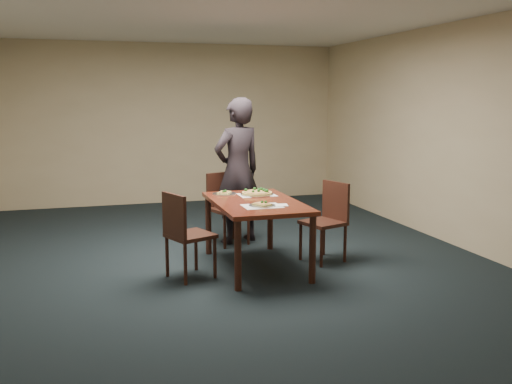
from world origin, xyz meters
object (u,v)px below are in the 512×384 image
object	(u,v)px
diner	(238,171)
slice_plate_far	(224,193)
chair_far	(226,204)
pizza_pan	(257,193)
slice_plate_near	(262,205)
dining_table	(256,209)
chair_right	(328,216)
chair_left	(184,231)

from	to	relation	value
diner	slice_plate_far	distance (m)	0.74
chair_far	pizza_pan	world-z (taller)	chair_far
diner	slice_plate_near	bearing A→B (deg)	65.83
dining_table	chair_far	xyz separation A→B (m)	(-0.06, 1.16, -0.14)
slice_plate_near	chair_far	bearing A→B (deg)	91.53
slice_plate_far	chair_far	bearing A→B (deg)	75.22
chair_far	slice_plate_near	size ratio (longest dim) A/B	3.25
chair_far	diner	distance (m)	0.45
chair_right	slice_plate_far	xyz separation A→B (m)	(-1.11, 0.49, 0.25)
chair_far	chair_left	size ratio (longest dim) A/B	1.00
chair_left	diner	bearing A→B (deg)	-57.08
chair_left	slice_plate_far	size ratio (longest dim) A/B	3.25
diner	chair_right	bearing A→B (deg)	105.57
slice_plate_near	chair_left	bearing A→B (deg)	170.99
chair_right	slice_plate_far	bearing A→B (deg)	-132.43
pizza_pan	slice_plate_near	xyz separation A→B (m)	(-0.15, -0.68, -0.01)
pizza_pan	slice_plate_near	bearing A→B (deg)	-102.61
chair_right	chair_left	bearing A→B (deg)	-101.54
chair_left	pizza_pan	xyz separation A→B (m)	(0.96, 0.55, 0.26)
chair_right	pizza_pan	bearing A→B (deg)	-132.60
dining_table	chair_far	world-z (taller)	chair_far
chair_right	dining_table	bearing A→B (deg)	-106.05
chair_right	slice_plate_near	xyz separation A→B (m)	(-0.91, -0.35, 0.25)
slice_plate_near	pizza_pan	bearing A→B (deg)	77.39
dining_table	chair_right	xyz separation A→B (m)	(0.88, 0.04, -0.14)
dining_table	chair_far	bearing A→B (deg)	93.11
chair_far	slice_plate_far	world-z (taller)	chair_far
dining_table	diner	world-z (taller)	diner
chair_left	dining_table	bearing A→B (deg)	-100.29
chair_left	chair_right	world-z (taller)	same
chair_far	slice_plate_near	distance (m)	1.49
diner	pizza_pan	xyz separation A→B (m)	(0.03, -0.79, -0.16)
chair_left	chair_right	size ratio (longest dim) A/B	1.00
dining_table	chair_far	size ratio (longest dim) A/B	1.65
chair_left	slice_plate_near	xyz separation A→B (m)	(0.80, -0.13, 0.25)
dining_table	pizza_pan	distance (m)	0.41
chair_left	chair_right	distance (m)	1.72
chair_far	pizza_pan	distance (m)	0.85
chair_left	diner	xyz separation A→B (m)	(0.93, 1.34, 0.42)
dining_table	chair_right	distance (m)	0.89
dining_table	pizza_pan	world-z (taller)	pizza_pan
chair_right	pizza_pan	size ratio (longest dim) A/B	2.36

